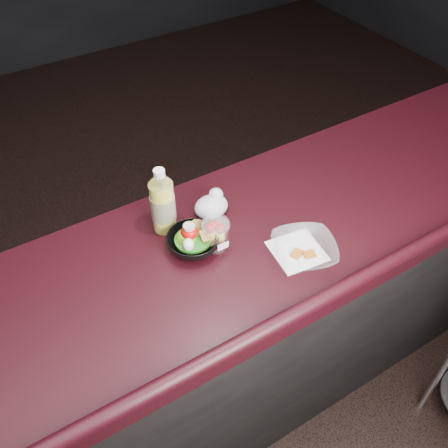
{
  "coord_description": "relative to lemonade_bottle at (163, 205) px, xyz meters",
  "views": [
    {
      "loc": [
        -0.55,
        -0.67,
        2.24
      ],
      "look_at": [
        0.06,
        0.32,
        1.1
      ],
      "focal_mm": 40.0,
      "sensor_mm": 36.0,
      "label": 1
    }
  ],
  "objects": [
    {
      "name": "room_shell",
      "position": [
        0.08,
        -0.48,
        0.71
      ],
      "size": [
        8.0,
        8.0,
        8.0
      ],
      "color": "black",
      "rests_on": "ground"
    },
    {
      "name": "lemonade_bottle",
      "position": [
        0.0,
        0.0,
        0.0
      ],
      "size": [
        0.08,
        0.08,
        0.25
      ],
      "color": "yellow",
      "rests_on": "counter"
    },
    {
      "name": "takeout_bowl",
      "position": [
        0.33,
        -0.35,
        -0.08
      ],
      "size": [
        0.27,
        0.27,
        0.05
      ],
      "rotation": [
        0.0,
        0.0,
        -0.39
      ],
      "color": "silver",
      "rests_on": "counter"
    },
    {
      "name": "plastic_bag",
      "position": [
        0.17,
        -0.02,
        -0.07
      ],
      "size": [
        0.12,
        0.1,
        0.09
      ],
      "color": "silver",
      "rests_on": "counter"
    },
    {
      "name": "green_apple",
      "position": [
        0.02,
        -0.12,
        -0.07
      ],
      "size": [
        0.07,
        0.07,
        0.08
      ],
      "color": "#37880F",
      "rests_on": "counter"
    },
    {
      "name": "fruit_cup",
      "position": [
        0.1,
        -0.17,
        -0.04
      ],
      "size": [
        0.09,
        0.09,
        0.13
      ],
      "color": "white",
      "rests_on": "counter"
    },
    {
      "name": "snack_bowl",
      "position": [
        0.04,
        -0.13,
        -0.07
      ],
      "size": [
        0.23,
        0.23,
        0.1
      ],
      "rotation": [
        0.0,
        0.0,
        0.41
      ],
      "color": "black",
      "rests_on": "counter"
    },
    {
      "name": "counter",
      "position": [
        0.08,
        -0.18,
        -0.61
      ],
      "size": [
        4.06,
        0.71,
        1.02
      ],
      "color": "black",
      "rests_on": "ground"
    },
    {
      "name": "paper_napkin",
      "position": [
        0.32,
        -0.33,
        -0.1
      ],
      "size": [
        0.18,
        0.18,
        0.0
      ],
      "primitive_type": "cube",
      "rotation": [
        0.0,
        0.0,
        -0.12
      ],
      "color": "white",
      "rests_on": "counter"
    }
  ]
}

